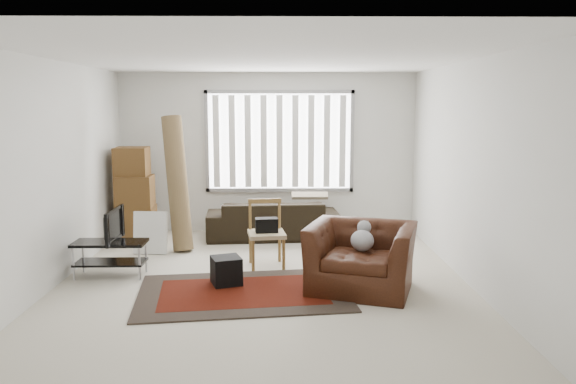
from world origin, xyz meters
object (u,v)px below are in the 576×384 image
side_chair (266,230)px  armchair (361,252)px  sofa (273,213)px  moving_boxes (134,198)px  tv_stand (110,251)px

side_chair → armchair: bearing=-48.9°
side_chair → sofa: bearing=80.1°
moving_boxes → armchair: (3.27, -2.45, -0.25)m
moving_boxes → sofa: bearing=4.7°
sofa → tv_stand: bearing=41.5°
moving_boxes → armchair: 4.09m
moving_boxes → side_chair: 2.59m
tv_stand → armchair: (3.11, -0.56, 0.12)m
tv_stand → moving_boxes: moving_boxes is taller
armchair → side_chair: bearing=157.2°
armchair → tv_stand: bearing=-171.9°
moving_boxes → sofa: moving_boxes is taller
tv_stand → sofa: bearing=45.4°
moving_boxes → side_chair: bearing=-34.2°
tv_stand → armchair: armchair is taller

